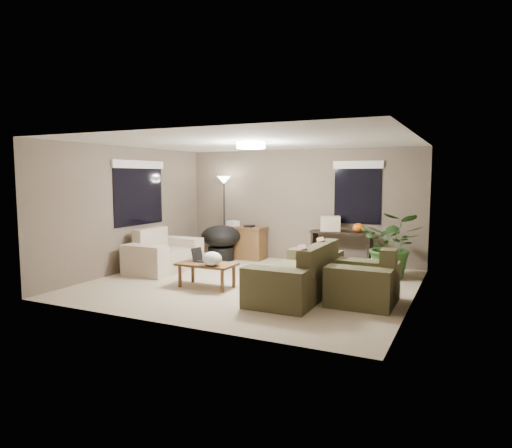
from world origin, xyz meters
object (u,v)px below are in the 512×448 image
at_px(armchair, 364,284).
at_px(papasan_chair, 221,240).
at_px(main_sofa, 300,277).
at_px(console_table, 341,246).
at_px(coffee_table, 207,267).
at_px(houseplant, 392,252).
at_px(loveseat, 163,256).
at_px(floor_lamp, 224,190).
at_px(desk, 243,242).
at_px(cat_scratching_post, 382,286).

bearing_deg(armchair, papasan_chair, 149.57).
height_order(main_sofa, console_table, main_sofa).
bearing_deg(coffee_table, console_table, 59.71).
bearing_deg(coffee_table, houseplant, 37.28).
bearing_deg(loveseat, houseplant, 16.35).
relative_size(console_table, floor_lamp, 0.68).
height_order(coffee_table, desk, desk).
bearing_deg(cat_scratching_post, houseplant, 93.85).
xyz_separation_m(armchair, coffee_table, (-2.67, -0.15, 0.06)).
height_order(main_sofa, houseplant, houseplant).
distance_m(main_sofa, floor_lamp, 3.99).
relative_size(console_table, cat_scratching_post, 2.60).
xyz_separation_m(loveseat, papasan_chair, (0.50, 1.50, 0.17)).
xyz_separation_m(coffee_table, console_table, (1.62, 2.78, 0.08)).
relative_size(armchair, houseplant, 0.80).
height_order(main_sofa, loveseat, same).
bearing_deg(desk, coffee_table, -75.51).
distance_m(coffee_table, desk, 2.82).
bearing_deg(floor_lamp, papasan_chair, -71.94).
xyz_separation_m(coffee_table, houseplant, (2.77, 2.11, 0.13)).
xyz_separation_m(main_sofa, console_table, (-0.01, 2.60, 0.14)).
distance_m(main_sofa, coffee_table, 1.64).
relative_size(coffee_table, console_table, 0.77).
bearing_deg(cat_scratching_post, papasan_chair, 154.84).
height_order(console_table, houseplant, houseplant).
distance_m(main_sofa, console_table, 2.60).
distance_m(coffee_table, floor_lamp, 3.19).
relative_size(main_sofa, desk, 2.00).
bearing_deg(houseplant, floor_lamp, 171.52).
relative_size(coffee_table, papasan_chair, 0.90).
xyz_separation_m(main_sofa, armchair, (1.04, -0.03, 0.00)).
xyz_separation_m(loveseat, floor_lamp, (0.39, 1.86, 1.30)).
bearing_deg(main_sofa, cat_scratching_post, 13.86).
bearing_deg(coffee_table, floor_lamp, 113.55).
distance_m(loveseat, papasan_chair, 1.59).
distance_m(armchair, cat_scratching_post, 0.41).
bearing_deg(console_table, coffee_table, -120.29).
height_order(loveseat, houseplant, houseplant).
bearing_deg(loveseat, cat_scratching_post, -4.52).
relative_size(papasan_chair, cat_scratching_post, 2.23).
xyz_separation_m(floor_lamp, cat_scratching_post, (4.05, -2.21, -1.38)).
height_order(houseplant, cat_scratching_post, houseplant).
height_order(loveseat, desk, loveseat).
bearing_deg(desk, main_sofa, -47.45).
bearing_deg(console_table, main_sofa, -89.73).
distance_m(main_sofa, armchair, 1.04).
bearing_deg(papasan_chair, cat_scratching_post, -25.16).
bearing_deg(loveseat, main_sofa, -11.64).
bearing_deg(console_table, armchair, -68.23).
bearing_deg(houseplant, papasan_chair, 176.59).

